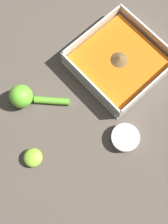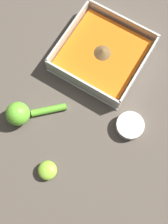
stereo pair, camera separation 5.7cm
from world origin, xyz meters
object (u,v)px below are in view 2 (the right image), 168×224
at_px(square_dish, 103,54).
at_px(lemon_squeezer, 22,113).
at_px(spice_bowl, 130,126).
at_px(lemon_half, 47,170).

relative_size(square_dish, lemon_squeezer, 1.77).
height_order(spice_bowl, lemon_squeezer, lemon_squeezer).
relative_size(square_dish, spice_bowl, 3.11).
relative_size(spice_bowl, lemon_half, 1.50).
distance_m(lemon_squeezer, lemon_half, 0.18).
height_order(spice_bowl, lemon_half, lemon_half).
distance_m(square_dish, lemon_squeezer, 0.30).
bearing_deg(lemon_squeezer, spice_bowl, 161.72).
bearing_deg(square_dish, lemon_half, -83.16).
relative_size(spice_bowl, lemon_squeezer, 0.57).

